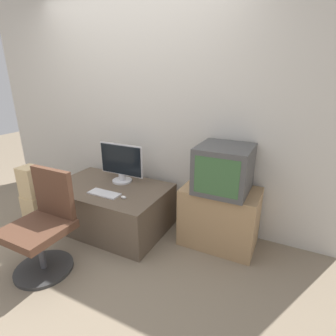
{
  "coord_description": "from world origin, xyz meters",
  "views": [
    {
      "loc": [
        1.67,
        -1.26,
        1.65
      ],
      "look_at": [
        0.53,
        1.02,
        0.74
      ],
      "focal_mm": 28.0,
      "sensor_mm": 36.0,
      "label": 1
    }
  ],
  "objects_px": {
    "main_monitor": "(121,163)",
    "crt_tv": "(224,169)",
    "office_chair": "(43,228)",
    "keyboard": "(104,194)",
    "cardboard_box_lower": "(36,209)",
    "mouse": "(124,197)"
  },
  "relations": [
    {
      "from": "main_monitor",
      "to": "mouse",
      "type": "xyz_separation_m",
      "value": [
        0.28,
        -0.36,
        -0.21
      ]
    },
    {
      "from": "keyboard",
      "to": "mouse",
      "type": "relative_size",
      "value": 5.45
    },
    {
      "from": "cardboard_box_lower",
      "to": "office_chair",
      "type": "bearing_deg",
      "value": -32.1
    },
    {
      "from": "crt_tv",
      "to": "office_chair",
      "type": "distance_m",
      "value": 1.69
    },
    {
      "from": "keyboard",
      "to": "mouse",
      "type": "height_order",
      "value": "mouse"
    },
    {
      "from": "main_monitor",
      "to": "mouse",
      "type": "relative_size",
      "value": 8.75
    },
    {
      "from": "keyboard",
      "to": "crt_tv",
      "type": "xyz_separation_m",
      "value": [
        1.12,
        0.39,
        0.33
      ]
    },
    {
      "from": "keyboard",
      "to": "cardboard_box_lower",
      "type": "distance_m",
      "value": 0.95
    },
    {
      "from": "crt_tv",
      "to": "office_chair",
      "type": "bearing_deg",
      "value": -141.41
    },
    {
      "from": "main_monitor",
      "to": "mouse",
      "type": "distance_m",
      "value": 0.5
    },
    {
      "from": "keyboard",
      "to": "crt_tv",
      "type": "bearing_deg",
      "value": 19.13
    },
    {
      "from": "keyboard",
      "to": "office_chair",
      "type": "xyz_separation_m",
      "value": [
        -0.15,
        -0.63,
        -0.1
      ]
    },
    {
      "from": "keyboard",
      "to": "cardboard_box_lower",
      "type": "height_order",
      "value": "keyboard"
    },
    {
      "from": "keyboard",
      "to": "crt_tv",
      "type": "relative_size",
      "value": 0.69
    },
    {
      "from": "office_chair",
      "to": "keyboard",
      "type": "bearing_deg",
      "value": 76.22
    },
    {
      "from": "office_chair",
      "to": "crt_tv",
      "type": "bearing_deg",
      "value": 38.59
    },
    {
      "from": "main_monitor",
      "to": "crt_tv",
      "type": "bearing_deg",
      "value": 1.13
    },
    {
      "from": "main_monitor",
      "to": "keyboard",
      "type": "xyz_separation_m",
      "value": [
        0.04,
        -0.37,
        -0.21
      ]
    },
    {
      "from": "office_chair",
      "to": "cardboard_box_lower",
      "type": "bearing_deg",
      "value": 147.9
    },
    {
      "from": "mouse",
      "to": "cardboard_box_lower",
      "type": "bearing_deg",
      "value": -170.99
    },
    {
      "from": "mouse",
      "to": "crt_tv",
      "type": "bearing_deg",
      "value": 23.44
    },
    {
      "from": "keyboard",
      "to": "office_chair",
      "type": "relative_size",
      "value": 0.38
    }
  ]
}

